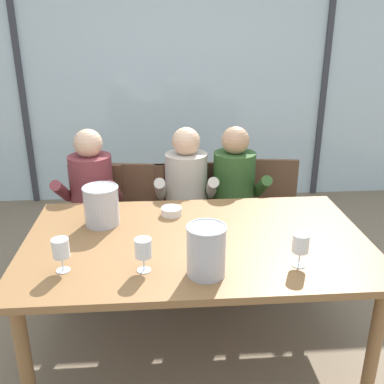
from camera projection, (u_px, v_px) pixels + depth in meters
ground at (186, 264)px, 3.70m from camera, size 14.00×14.00×0.00m
window_glass_panel at (176, 82)px, 4.68m from camera, size 7.15×0.03×2.60m
window_mullion_left at (21, 84)px, 4.55m from camera, size 0.06×0.06×2.60m
window_mullion_right at (324, 81)px, 4.78m from camera, size 0.06×0.06×2.60m
hillside_vineyard at (169, 89)px, 8.27m from camera, size 13.15×2.40×1.43m
dining_table at (197, 250)px, 2.52m from camera, size 1.95×1.17×0.75m
chair_near_curtain at (94, 213)px, 3.46m from camera, size 0.49×0.49×0.86m
chair_left_of_center at (137, 212)px, 3.48m from camera, size 0.49×0.49×0.86m
chair_center at (183, 210)px, 3.51m from camera, size 0.50×0.50×0.86m
chair_right_of_center at (231, 209)px, 3.53m from camera, size 0.46×0.46×0.86m
chair_near_window_right at (272, 206)px, 3.59m from camera, size 0.49×0.49×0.86m
person_maroon_top at (90, 199)px, 3.28m from camera, size 0.48×0.63×1.18m
person_beige_jumper at (186, 196)px, 3.33m from camera, size 0.47×0.62×1.18m
person_olive_shirt at (235, 195)px, 3.35m from camera, size 0.46×0.61×1.18m
ice_bucket_primary at (206, 250)px, 2.10m from camera, size 0.20×0.20×0.26m
ice_bucket_secondary at (101, 205)px, 2.64m from camera, size 0.22×0.22×0.24m
tasting_bowl at (171, 211)px, 2.80m from camera, size 0.13×0.13×0.05m
wine_glass_by_left_taster at (61, 250)px, 2.14m from camera, size 0.08×0.08×0.17m
wine_glass_near_bucket at (301, 245)px, 2.18m from camera, size 0.08×0.08×0.17m
wine_glass_center_pour at (143, 250)px, 2.14m from camera, size 0.08×0.08×0.17m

